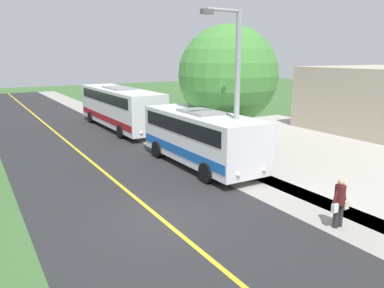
{
  "coord_description": "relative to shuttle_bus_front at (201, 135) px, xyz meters",
  "views": [
    {
      "loc": [
        5.15,
        10.72,
        5.39
      ],
      "look_at": [
        -3.5,
        -3.82,
        1.4
      ],
      "focal_mm": 35.39,
      "sensor_mm": 36.0,
      "label": 1
    }
  ],
  "objects": [
    {
      "name": "ground_plane",
      "position": [
        4.55,
        4.72,
        -1.52
      ],
      "size": [
        120.0,
        120.0,
        0.0
      ],
      "primitive_type": "plane",
      "color": "#3D6633"
    },
    {
      "name": "road_surface",
      "position": [
        4.55,
        4.72,
        -1.52
      ],
      "size": [
        8.0,
        100.0,
        0.01
      ],
      "primitive_type": "cube",
      "color": "#28282B",
      "rests_on": "ground"
    },
    {
      "name": "sidewalk",
      "position": [
        -0.65,
        4.72,
        -1.52
      ],
      "size": [
        2.4,
        100.0,
        0.01
      ],
      "primitive_type": "cube",
      "color": "#9E9991",
      "rests_on": "ground"
    },
    {
      "name": "road_centre_line",
      "position": [
        4.55,
        4.72,
        -1.52
      ],
      "size": [
        0.16,
        100.0,
        0.0
      ],
      "primitive_type": "cube",
      "color": "gold",
      "rests_on": "ground"
    },
    {
      "name": "shuttle_bus_front",
      "position": [
        0.0,
        0.0,
        0.0
      ],
      "size": [
        2.75,
        7.92,
        2.76
      ],
      "color": "white",
      "rests_on": "ground"
    },
    {
      "name": "transit_bus_rear",
      "position": [
        -0.03,
        -11.45,
        0.17
      ],
      "size": [
        2.8,
        11.24,
        3.07
      ],
      "color": "white",
      "rests_on": "ground"
    },
    {
      "name": "pedestrian_with_bags",
      "position": [
        -0.06,
        8.18,
        -0.66
      ],
      "size": [
        0.72,
        0.34,
        1.62
      ],
      "color": "#262628",
      "rests_on": "ground"
    },
    {
      "name": "street_light_pole",
      "position": [
        -0.32,
        2.23,
        2.53
      ],
      "size": [
        1.97,
        0.24,
        7.31
      ],
      "color": "#9E9EA3",
      "rests_on": "ground"
    },
    {
      "name": "tree_curbside",
      "position": [
        -2.85,
        -1.76,
        2.77
      ],
      "size": [
        5.5,
        5.5,
        7.05
      ],
      "color": "brown",
      "rests_on": "ground"
    }
  ]
}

